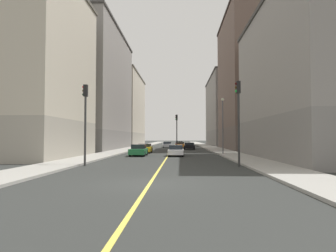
{
  "coord_description": "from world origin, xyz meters",
  "views": [
    {
      "loc": [
        1.4,
        -13.77,
        2.14
      ],
      "look_at": [
        -0.24,
        27.42,
        3.76
      ],
      "focal_mm": 31.78,
      "sensor_mm": 36.0,
      "label": 1
    }
  ],
  "objects": [
    {
      "name": "building_left_mid",
      "position": [
        13.54,
        39.8,
        12.13
      ],
      "size": [
        8.33,
        19.94,
        24.24
      ],
      "color": "brown",
      "rests_on": "ground"
    },
    {
      "name": "traffic_light_left_near",
      "position": [
        5.76,
        8.46,
        4.09
      ],
      "size": [
        0.4,
        0.32,
        6.36
      ],
      "color": "#2D2D2D",
      "rests_on": "ground"
    },
    {
      "name": "building_right_corner",
      "position": [
        -13.54,
        16.96,
        9.29
      ],
      "size": [
        8.33,
        14.81,
        18.55
      ],
      "color": "#9D9688",
      "rests_on": "ground"
    },
    {
      "name": "lane_center_stripe",
      "position": [
        0.0,
        49.0,
        0.01
      ],
      "size": [
        0.16,
        154.0,
        0.01
      ],
      "primitive_type": "cube",
      "color": "#E5D14C",
      "rests_on": "ground"
    },
    {
      "name": "car_white",
      "position": [
        0.94,
        20.85,
        0.62
      ],
      "size": [
        1.82,
        3.96,
        1.29
      ],
      "color": "white",
      "rests_on": "ground"
    },
    {
      "name": "car_maroon",
      "position": [
        1.27,
        62.69,
        0.64
      ],
      "size": [
        1.98,
        4.15,
        1.28
      ],
      "color": "maroon",
      "rests_on": "ground"
    },
    {
      "name": "sidewalk_right",
      "position": [
        -7.85,
        49.0,
        0.07
      ],
      "size": [
        3.35,
        168.0,
        0.15
      ],
      "primitive_type": "cube",
      "color": "#9E9B93",
      "rests_on": "ground"
    },
    {
      "name": "car_black",
      "position": [
        3.13,
        40.87,
        0.62
      ],
      "size": [
        2.0,
        4.47,
        1.24
      ],
      "color": "black",
      "rests_on": "ground"
    },
    {
      "name": "building_right_midblock",
      "position": [
        -13.54,
        40.32,
        10.94
      ],
      "size": [
        8.33,
        25.56,
        21.86
      ],
      "color": "slate",
      "rests_on": "ground"
    },
    {
      "name": "building_right_distant",
      "position": [
        -13.54,
        66.51,
        9.61
      ],
      "size": [
        8.33,
        24.63,
        19.2
      ],
      "color": "#9D9688",
      "rests_on": "ground"
    },
    {
      "name": "car_orange",
      "position": [
        1.51,
        50.3,
        0.62
      ],
      "size": [
        2.0,
        4.23,
        1.25
      ],
      "color": "orange",
      "rests_on": "ground"
    },
    {
      "name": "building_left_near",
      "position": [
        13.54,
        15.95,
        7.83
      ],
      "size": [
        8.33,
        22.47,
        15.65
      ],
      "color": "slate",
      "rests_on": "ground"
    },
    {
      "name": "ground_plane",
      "position": [
        0.0,
        0.0,
        0.0
      ],
      "size": [
        400.0,
        400.0,
        0.0
      ],
      "primitive_type": "plane",
      "color": "#2D2F2D",
      "rests_on": "ground"
    },
    {
      "name": "car_silver",
      "position": [
        -1.35,
        51.27,
        0.61
      ],
      "size": [
        1.99,
        4.47,
        1.24
      ],
      "color": "silver",
      "rests_on": "ground"
    },
    {
      "name": "building_left_far",
      "position": [
        13.54,
        66.24,
        9.16
      ],
      "size": [
        8.33,
        26.13,
        18.3
      ],
      "color": "slate",
      "rests_on": "ground"
    },
    {
      "name": "sidewalk_left",
      "position": [
        7.85,
        49.0,
        0.07
      ],
      "size": [
        3.35,
        168.0,
        0.15
      ],
      "primitive_type": "cube",
      "color": "#9E9B93",
      "rests_on": "ground"
    },
    {
      "name": "traffic_light_right_near",
      "position": [
        -5.79,
        8.46,
        3.98
      ],
      "size": [
        0.4,
        0.32,
        6.17
      ],
      "color": "#2D2D2D",
      "rests_on": "ground"
    },
    {
      "name": "traffic_light_median_far",
      "position": [
        0.89,
        34.57,
        3.82
      ],
      "size": [
        0.4,
        0.32,
        5.89
      ],
      "color": "#2D2D2D",
      "rests_on": "ground"
    },
    {
      "name": "car_green",
      "position": [
        -3.43,
        20.91,
        0.65
      ],
      "size": [
        1.85,
        4.07,
        1.35
      ],
      "color": "#1E6B38",
      "rests_on": "ground"
    },
    {
      "name": "car_yellow",
      "position": [
        -3.48,
        27.44,
        0.63
      ],
      "size": [
        1.89,
        4.07,
        1.3
      ],
      "color": "gold",
      "rests_on": "ground"
    },
    {
      "name": "street_lamp_left_near",
      "position": [
        6.78,
        23.56,
        4.39
      ],
      "size": [
        0.36,
        0.36,
        6.97
      ],
      "color": "#4C4C51",
      "rests_on": "ground"
    }
  ]
}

